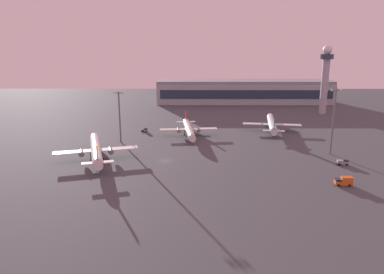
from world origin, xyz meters
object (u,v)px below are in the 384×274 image
control_tower (325,75)px  airplane_near_gate (96,150)px  catering_truck (344,181)px  pushback_tug (146,130)px  baggage_tractor (343,162)px  airplane_terminal_side (189,129)px  airplane_taxiway_distant (272,124)px  apron_light_east (119,113)px  apron_light_central (334,118)px

control_tower → airplane_near_gate: (-120.90, -93.41, -20.23)m
catering_truck → pushback_tug: bearing=50.3°
baggage_tractor → catering_truck: (-7.50, -20.97, 0.40)m
airplane_terminal_side → catering_truck: airplane_terminal_side is taller
airplane_terminal_side → baggage_tractor: airplane_terminal_side is taller
airplane_taxiway_distant → catering_truck: (9.72, -74.81, -2.16)m
control_tower → airplane_taxiway_distant: 64.73m
control_tower → apron_light_east: 134.43m
control_tower → pushback_tug: 119.34m
apron_light_east → control_tower: bearing=30.1°
airplane_taxiway_distant → apron_light_east: (-74.89, -21.67, 9.97)m
catering_truck → apron_light_central: apron_light_central is taller
airplane_near_gate → baggage_tractor: 97.37m
airplane_taxiway_distant → apron_light_east: bearing=-156.1°
airplane_terminal_side → baggage_tractor: (60.40, -43.23, -2.38)m
catering_truck → airplane_terminal_side: bearing=43.5°
airplane_terminal_side → pushback_tug: 23.83m
airplane_terminal_side → apron_light_east: apron_light_east is taller
airplane_taxiway_distant → airplane_near_gate: bearing=-141.4°
baggage_tractor → pushback_tug: 97.24m
apron_light_east → baggage_tractor: bearing=-19.3°
baggage_tractor → catering_truck: size_ratio=0.75×
airplane_taxiway_distant → pushback_tug: size_ratio=11.23×
catering_truck → pushback_tug: size_ratio=1.69×
airplane_taxiway_distant → baggage_tractor: size_ratio=8.83×
catering_truck → airplane_taxiway_distant: bearing=11.5°
control_tower → airplane_terminal_side: bearing=-146.2°
airplane_terminal_side → catering_truck: size_ratio=6.33×
apron_light_central → catering_truck: bearing=-101.9°
airplane_taxiway_distant → apron_light_central: apron_light_central is taller
airplane_terminal_side → airplane_taxiway_distant: bearing=-172.3°
airplane_near_gate → airplane_taxiway_distant: airplane_near_gate is taller
airplane_terminal_side → apron_light_central: apron_light_central is taller
apron_light_central → apron_light_east: bearing=168.8°
airplane_taxiway_distant → pushback_tug: airplane_taxiway_distant is taller
airplane_taxiway_distant → baggage_tractor: 56.59m
pushback_tug → airplane_terminal_side: bearing=85.7°
catering_truck → baggage_tractor: bearing=-15.6°
control_tower → baggage_tractor: control_tower is taller
control_tower → catering_truck: (-31.27, -120.45, -22.81)m
pushback_tug → baggage_tractor: bearing=73.3°
catering_truck → apron_light_east: apron_light_east is taller
control_tower → airplane_taxiway_distant: size_ratio=1.10×
baggage_tractor → catering_truck: catering_truck is taller
airplane_near_gate → apron_light_east: bearing=63.3°
airplane_near_gate → apron_light_central: 98.00m
airplane_terminal_side → baggage_tractor: 74.32m
control_tower → airplane_near_gate: 154.12m
control_tower → airplane_near_gate: size_ratio=1.01×
airplane_near_gate → pushback_tug: (14.36, 44.96, -3.09)m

